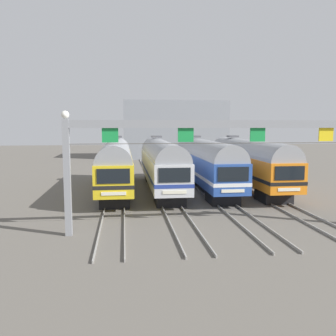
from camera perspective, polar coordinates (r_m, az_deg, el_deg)
ground_plane at (r=34.76m, az=2.43°, el=-3.43°), size 160.00×160.00×0.00m
track_bed at (r=51.41m, az=-0.67°, el=0.01°), size 14.28×70.00×0.15m
commuter_train_yellow at (r=33.92m, az=-8.25°, el=0.84°), size 2.88×18.06×5.05m
commuter_train_silver at (r=34.09m, az=-1.07°, el=0.94°), size 2.88×18.06×5.05m
commuter_train_blue at (r=34.79m, az=5.92°, el=1.02°), size 2.88×18.06×5.05m
commuter_train_orange at (r=35.98m, az=12.54°, el=1.09°), size 2.88×18.06×5.05m
catenary_gantry at (r=21.03m, az=8.56°, el=3.86°), size 18.01×0.44×6.97m
maintenance_building at (r=69.24m, az=0.91°, el=6.09°), size 19.11×10.00×10.58m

